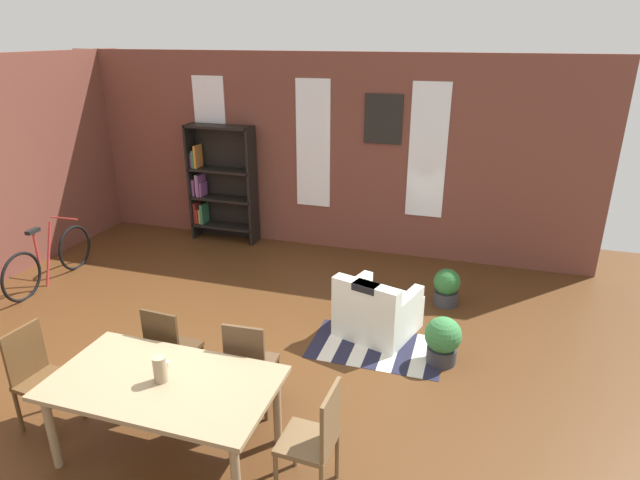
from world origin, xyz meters
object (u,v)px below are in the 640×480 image
object	(u,v)px
bicycle_second	(49,260)
potted_plant_corner	(443,340)
armchair_white	(377,311)
potted_plant_by_shelf	(446,287)
dining_chair_far_left	(170,348)
dining_chair_far_right	(250,363)
bookshelf_tall	(219,184)
vase_on_table	(160,369)
dining_table	(164,389)
dining_chair_head_left	(38,374)
dining_chair_head_right	(316,437)

from	to	relation	value
bicycle_second	potted_plant_corner	xyz separation A→B (m)	(5.43, -0.35, -0.06)
armchair_white	potted_plant_by_shelf	bearing A→B (deg)	53.22
dining_chair_far_left	dining_chair_far_right	size ratio (longest dim) A/B	1.00
bookshelf_tall	vase_on_table	bearing A→B (deg)	-67.82
potted_plant_by_shelf	dining_chair_far_left	bearing A→B (deg)	-131.71
potted_plant_corner	dining_table	bearing A→B (deg)	-134.88
dining_chair_head_left	dining_chair_far_right	world-z (taller)	same
dining_table	dining_chair_far_right	distance (m)	0.84
bookshelf_tall	dining_chair_head_right	bearing A→B (deg)	-55.67
dining_chair_far_right	potted_plant_by_shelf	world-z (taller)	dining_chair_far_right
potted_plant_corner	dining_chair_head_left	bearing A→B (deg)	-148.45
potted_plant_by_shelf	bicycle_second	bearing A→B (deg)	-169.53
dining_chair_far_right	armchair_white	world-z (taller)	dining_chair_far_right
vase_on_table	dining_chair_far_right	xyz separation A→B (m)	(0.42, 0.72, -0.33)
dining_chair_far_left	bookshelf_tall	distance (m)	4.24
bicycle_second	potted_plant_by_shelf	bearing A→B (deg)	10.47
dining_chair_head_right	bicycle_second	bearing A→B (deg)	152.97
dining_chair_far_left	bookshelf_tall	xyz separation A→B (m)	(-1.50, 3.94, 0.46)
vase_on_table	potted_plant_by_shelf	xyz separation A→B (m)	(1.96, 3.37, -0.59)
bookshelf_tall	dining_chair_head_left	bearing A→B (deg)	-82.28
dining_table	dining_chair_far_right	world-z (taller)	dining_chair_far_right
dining_chair_head_left	dining_chair_head_right	bearing A→B (deg)	-0.23
dining_chair_head_right	dining_chair_head_left	bearing A→B (deg)	179.77
vase_on_table	potted_plant_corner	bearing A→B (deg)	45.01
dining_chair_far_right	potted_plant_corner	world-z (taller)	dining_chair_far_right
dining_chair_far_left	potted_plant_by_shelf	distance (m)	3.56
dining_chair_far_left	armchair_white	world-z (taller)	dining_chair_far_left
dining_chair_far_left	potted_plant_by_shelf	world-z (taller)	dining_chair_far_left
dining_table	dining_chair_far_left	xyz separation A→B (m)	(-0.41, 0.72, -0.14)
vase_on_table	dining_chair_head_right	bearing A→B (deg)	-0.16
dining_chair_head_left	dining_chair_far_left	xyz separation A→B (m)	(0.87, 0.71, 0.00)
vase_on_table	potted_plant_by_shelf	distance (m)	3.95
dining_chair_head_right	bookshelf_tall	xyz separation A→B (m)	(-3.19, 4.67, 0.46)
bookshelf_tall	dining_chair_far_right	bearing A→B (deg)	-59.52
potted_plant_corner	dining_chair_far_left	bearing A→B (deg)	-151.66
dining_chair_head_left	bicycle_second	xyz separation A→B (m)	(-2.12, 2.38, -0.18)
vase_on_table	potted_plant_by_shelf	size ratio (longest dim) A/B	0.44
bicycle_second	potted_plant_corner	bearing A→B (deg)	-3.67
potted_plant_corner	armchair_white	bearing A→B (deg)	154.25
vase_on_table	dining_chair_head_left	bearing A→B (deg)	179.69
dining_chair_head_right	potted_plant_corner	world-z (taller)	dining_chair_head_right
dining_chair_far_right	dining_chair_head_left	bearing A→B (deg)	-157.09
dining_table	dining_chair_far_right	bearing A→B (deg)	60.29
bookshelf_tall	armchair_white	xyz separation A→B (m)	(3.15, -2.25, -0.69)
dining_chair_far_right	dining_table	bearing A→B (deg)	-119.71
dining_chair_far_left	bookshelf_tall	bearing A→B (deg)	110.80
dining_chair_head_left	bicycle_second	world-z (taller)	dining_chair_head_left
dining_chair_head_left	bookshelf_tall	xyz separation A→B (m)	(-0.63, 4.66, 0.46)
dining_chair_far_left	dining_chair_head_left	bearing A→B (deg)	-140.53
dining_table	armchair_white	bearing A→B (deg)	62.87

